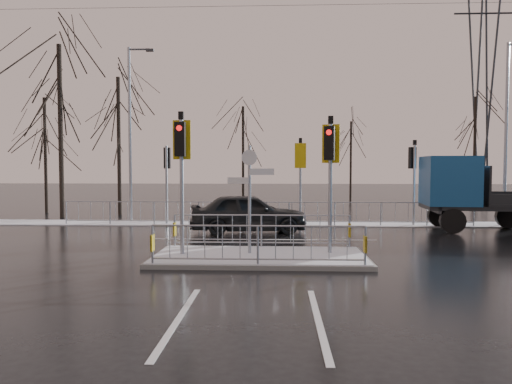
{
  "coord_description": "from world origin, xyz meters",
  "views": [
    {
      "loc": [
        0.5,
        -13.9,
        2.63
      ],
      "look_at": [
        -0.19,
        2.0,
        1.8
      ],
      "focal_mm": 35.0,
      "sensor_mm": 36.0,
      "label": 1
    }
  ],
  "objects_px": {
    "car_far_lane": "(248,213)",
    "flatbed_truck": "(473,191)",
    "street_lamp_right": "(508,126)",
    "traffic_island": "(259,246)",
    "street_lamp_left": "(131,127)"
  },
  "relations": [
    {
      "from": "street_lamp_right",
      "to": "street_lamp_left",
      "type": "bearing_deg",
      "value": 176.63
    },
    {
      "from": "traffic_island",
      "to": "street_lamp_left",
      "type": "xyz_separation_m",
      "value": [
        -6.42,
        9.49,
        4.1
      ]
    },
    {
      "from": "flatbed_truck",
      "to": "street_lamp_left",
      "type": "height_order",
      "value": "street_lamp_left"
    },
    {
      "from": "street_lamp_right",
      "to": "car_far_lane",
      "type": "bearing_deg",
      "value": -165.56
    },
    {
      "from": "street_lamp_left",
      "to": "street_lamp_right",
      "type": "bearing_deg",
      "value": -3.37
    },
    {
      "from": "traffic_island",
      "to": "flatbed_truck",
      "type": "bearing_deg",
      "value": 38.33
    },
    {
      "from": "traffic_island",
      "to": "street_lamp_right",
      "type": "relative_size",
      "value": 0.75
    },
    {
      "from": "traffic_island",
      "to": "car_far_lane",
      "type": "height_order",
      "value": "traffic_island"
    },
    {
      "from": "car_far_lane",
      "to": "flatbed_truck",
      "type": "relative_size",
      "value": 0.68
    },
    {
      "from": "car_far_lane",
      "to": "street_lamp_right",
      "type": "bearing_deg",
      "value": -83.2
    },
    {
      "from": "flatbed_truck",
      "to": "car_far_lane",
      "type": "bearing_deg",
      "value": -173.27
    },
    {
      "from": "flatbed_truck",
      "to": "street_lamp_right",
      "type": "xyz_separation_m",
      "value": [
        2.15,
        1.82,
        2.78
      ]
    },
    {
      "from": "traffic_island",
      "to": "car_far_lane",
      "type": "relative_size",
      "value": 1.31
    },
    {
      "from": "traffic_island",
      "to": "car_far_lane",
      "type": "distance_m",
      "value": 5.65
    },
    {
      "from": "traffic_island",
      "to": "street_lamp_left",
      "type": "relative_size",
      "value": 0.73
    }
  ]
}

